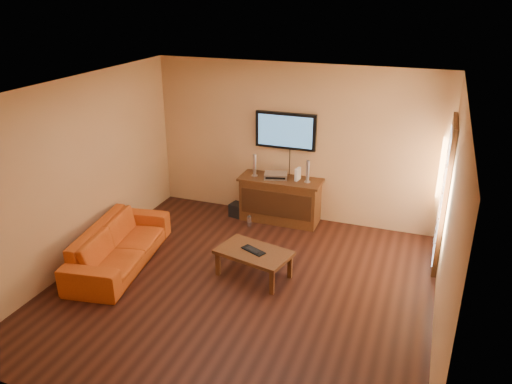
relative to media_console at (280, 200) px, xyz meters
The scene contains 14 objects.
ground_plane 2.26m from the media_console, 86.05° to the right, with size 5.00×5.00×0.00m, color black.
room_walls 2.06m from the media_console, 84.52° to the right, with size 5.00×5.00×5.00m.
french_door 2.74m from the media_console, 11.33° to the right, with size 0.07×1.02×2.22m.
media_console is the anchor object (origin of this frame).
television 1.20m from the media_console, 90.00° to the left, with size 1.06×0.08×0.62m.
coffee_table 1.89m from the media_console, 83.57° to the right, with size 1.12×0.82×0.40m.
sofa 2.84m from the media_console, 128.50° to the right, with size 2.07×0.60×0.81m, color #C95016.
speaker_left 0.73m from the media_console, behind, with size 0.11×0.11×0.39m.
speaker_right 0.73m from the media_console, ahead, with size 0.10×0.10×0.38m.
av_receiver 0.44m from the media_console, 169.11° to the left, with size 0.39×0.28×0.09m, color silver.
game_console 0.57m from the media_console, ahead, with size 0.04×0.15×0.21m, color white.
subwoofer 0.82m from the media_console, behind, with size 0.24×0.24×0.24m, color black.
bottle 0.66m from the media_console, 134.45° to the right, with size 0.07×0.07×0.21m.
keyboard 1.89m from the media_console, 83.82° to the right, with size 0.38×0.27×0.02m.
Camera 1 is at (2.20, -5.38, 3.82)m, focal length 35.00 mm.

